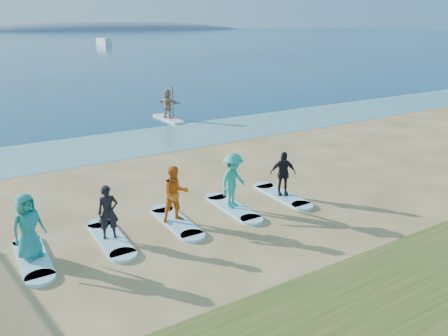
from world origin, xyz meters
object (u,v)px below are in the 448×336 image
student_2 (175,194)px  paddleboarder (168,104)px  surfboard_1 (111,239)px  student_4 (283,173)px  surfboard_4 (282,195)px  boat_offshore_b (104,45)px  student_3 (233,181)px  student_1 (108,212)px  student_0 (28,226)px  paddleboard (168,119)px  surfboard_3 (233,208)px  surfboard_2 (176,222)px  surfboard_0 (33,258)px

student_2 → paddleboarder: bearing=72.2°
surfboard_1 → student_4: size_ratio=1.45×
surfboard_1 → surfboard_4: size_ratio=1.00×
boat_offshore_b → student_3: bearing=-113.5°
student_1 → student_4: 6.00m
student_0 → student_3: bearing=-24.6°
student_0 → surfboard_1: student_0 is taller
student_0 → surfboard_4: bearing=-24.6°
student_1 → surfboard_4: bearing=11.3°
student_4 → student_2: bearing=-155.1°
paddleboarder → surfboard_4: bearing=147.4°
paddleboard → student_4: size_ratio=1.98×
paddleboarder → surfboard_3: bearing=139.2°
paddleboarder → student_1: size_ratio=1.16×
student_1 → surfboard_2: size_ratio=0.68×
surfboard_2 → surfboard_3: bearing=0.0°
surfboard_1 → student_1: (0.00, 0.00, 0.80)m
surfboard_2 → student_3: student_3 is taller
student_3 → surfboard_3: bearing=0.0°
student_0 → student_1: bearing=-24.6°
surfboard_0 → surfboard_4: 8.00m
paddleboard → surfboard_3: (-3.89, -13.37, -0.01)m
boat_offshore_b → surfboard_2: 106.22m
surfboard_4 → student_4: bearing=0.0°
student_1 → surfboard_3: student_1 is taller
student_1 → surfboard_4: size_ratio=0.68×
surfboard_1 → student_1: student_1 is taller
paddleboarder → surfboard_2: 14.64m
boat_offshore_b → student_4: student_4 is taller
boat_offshore_b → student_0: (-33.04, -102.18, 0.94)m
surfboard_2 → student_2: student_2 is taller
paddleboard → student_2: bearing=-115.4°
student_2 → student_4: (4.00, 0.00, -0.09)m
paddleboard → student_2: student_2 is taller
student_0 → paddleboard: bearing=28.9°
student_3 → surfboard_4: (2.00, 0.00, -0.93)m
surfboard_1 → paddleboarder: bearing=59.5°
surfboard_2 → student_2: size_ratio=1.29×
student_0 → surfboard_2: size_ratio=0.77×
paddleboard → student_3: (-3.89, -13.37, 0.92)m
surfboard_1 → student_2: 2.19m
boat_offshore_b → surfboard_3: size_ratio=2.34×
boat_offshore_b → student_4: size_ratio=3.39×
boat_offshore_b → surfboard_2: size_ratio=2.34×
boat_offshore_b → surfboard_0: 107.39m
student_2 → surfboard_4: 4.10m
student_2 → surfboard_4: bearing=5.9°
student_0 → paddleboarder: bearing=28.9°
paddleboard → paddleboarder: bearing=0.0°
paddleboarder → student_1: 15.53m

